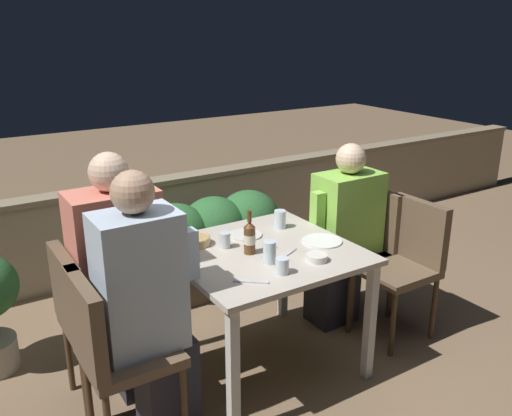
# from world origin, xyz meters

# --- Properties ---
(ground_plane) EXTENTS (16.00, 16.00, 0.00)m
(ground_plane) POSITION_xyz_m (0.00, 0.00, 0.00)
(ground_plane) COLOR #7A6047
(parapet_wall) EXTENTS (9.00, 0.18, 0.73)m
(parapet_wall) POSITION_xyz_m (0.00, 1.64, 0.37)
(parapet_wall) COLOR gray
(parapet_wall) RESTS_ON ground_plane
(dining_table) EXTENTS (0.96, 0.92, 0.73)m
(dining_table) POSITION_xyz_m (0.00, 0.00, 0.64)
(dining_table) COLOR #BCB2A3
(dining_table) RESTS_ON ground_plane
(planter_hedge) EXTENTS (1.08, 0.47, 0.72)m
(planter_hedge) POSITION_xyz_m (0.23, 1.00, 0.40)
(planter_hedge) COLOR brown
(planter_hedge) RESTS_ON ground_plane
(chair_left_near) EXTENTS (0.42, 0.42, 0.87)m
(chair_left_near) POSITION_xyz_m (-0.91, -0.14, 0.53)
(chair_left_near) COLOR brown
(chair_left_near) RESTS_ON ground_plane
(person_blue_shirt) EXTENTS (0.47, 0.26, 1.31)m
(person_blue_shirt) POSITION_xyz_m (-0.72, -0.14, 0.66)
(person_blue_shirt) COLOR #282833
(person_blue_shirt) RESTS_ON ground_plane
(chair_left_far) EXTENTS (0.42, 0.42, 0.87)m
(chair_left_far) POSITION_xyz_m (-0.91, 0.19, 0.53)
(chair_left_far) COLOR brown
(chair_left_far) RESTS_ON ground_plane
(person_coral_top) EXTENTS (0.50, 0.26, 1.33)m
(person_coral_top) POSITION_xyz_m (-0.72, 0.19, 0.67)
(person_coral_top) COLOR #282833
(person_coral_top) RESTS_ON ground_plane
(chair_right_near) EXTENTS (0.42, 0.42, 0.87)m
(chair_right_near) POSITION_xyz_m (0.97, -0.16, 0.53)
(chair_right_near) COLOR brown
(chair_right_near) RESTS_ON ground_plane
(chair_right_far) EXTENTS (0.42, 0.42, 0.87)m
(chair_right_far) POSITION_xyz_m (0.93, 0.18, 0.53)
(chair_right_far) COLOR brown
(chair_right_far) RESTS_ON ground_plane
(person_green_blouse) EXTENTS (0.49, 0.26, 1.19)m
(person_green_blouse) POSITION_xyz_m (0.74, 0.18, 0.60)
(person_green_blouse) COLOR #282833
(person_green_blouse) RESTS_ON ground_plane
(beer_bottle) EXTENTS (0.06, 0.06, 0.24)m
(beer_bottle) POSITION_xyz_m (-0.08, -0.00, 0.82)
(beer_bottle) COLOR brown
(beer_bottle) RESTS_ON dining_table
(plate_0) EXTENTS (0.20, 0.20, 0.01)m
(plate_0) POSITION_xyz_m (0.03, 0.23, 0.73)
(plate_0) COLOR silver
(plate_0) RESTS_ON dining_table
(plate_1) EXTENTS (0.22, 0.22, 0.01)m
(plate_1) POSITION_xyz_m (0.34, -0.08, 0.73)
(plate_1) COLOR white
(plate_1) RESTS_ON dining_table
(bowl_0) EXTENTS (0.11, 0.11, 0.04)m
(bowl_0) POSITION_xyz_m (0.16, -0.27, 0.75)
(bowl_0) COLOR silver
(bowl_0) RESTS_ON dining_table
(bowl_1) EXTENTS (0.16, 0.16, 0.05)m
(bowl_1) POSITION_xyz_m (-0.27, 0.26, 0.76)
(bowl_1) COLOR tan
(bowl_1) RESTS_ON dining_table
(glass_cup_0) EXTENTS (0.07, 0.07, 0.12)m
(glass_cup_0) POSITION_xyz_m (-0.06, -0.16, 0.79)
(glass_cup_0) COLOR silver
(glass_cup_0) RESTS_ON dining_table
(glass_cup_1) EXTENTS (0.07, 0.07, 0.08)m
(glass_cup_1) POSITION_xyz_m (-0.08, -0.30, 0.77)
(glass_cup_1) COLOR silver
(glass_cup_1) RESTS_ON dining_table
(glass_cup_2) EXTENTS (0.06, 0.06, 0.09)m
(glass_cup_2) POSITION_xyz_m (-0.16, 0.14, 0.77)
(glass_cup_2) COLOR silver
(glass_cup_2) RESTS_ON dining_table
(glass_cup_3) EXTENTS (0.07, 0.07, 0.11)m
(glass_cup_3) POSITION_xyz_m (0.27, 0.23, 0.78)
(glass_cup_3) COLOR silver
(glass_cup_3) RESTS_ON dining_table
(fork_0) EXTENTS (0.14, 0.12, 0.01)m
(fork_0) POSITION_xyz_m (-0.26, -0.30, 0.73)
(fork_0) COLOR silver
(fork_0) RESTS_ON dining_table
(fork_1) EXTENTS (0.16, 0.09, 0.01)m
(fork_1) POSITION_xyz_m (0.08, -0.12, 0.73)
(fork_1) COLOR silver
(fork_1) RESTS_ON dining_table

